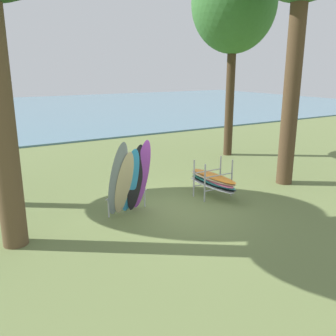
% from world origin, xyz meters
% --- Properties ---
extents(ground_plane, '(80.00, 80.00, 0.00)m').
position_xyz_m(ground_plane, '(0.00, 0.00, 0.00)').
color(ground_plane, olive).
extents(lake_water, '(80.00, 36.00, 0.10)m').
position_xyz_m(lake_water, '(0.00, 29.76, 0.05)').
color(lake_water, slate).
rests_on(lake_water, ground).
extents(tree_mid_behind, '(3.80, 3.80, 9.12)m').
position_xyz_m(tree_mid_behind, '(6.10, 4.97, 6.87)').
color(tree_mid_behind, '#42301E').
rests_on(tree_mid_behind, ground).
extents(leaning_board_pile, '(1.43, 1.00, 2.28)m').
position_xyz_m(leaning_board_pile, '(-1.29, 0.46, 1.05)').
color(leaning_board_pile, gray).
rests_on(leaning_board_pile, ground).
extents(board_storage_rack, '(1.15, 2.13, 1.25)m').
position_xyz_m(board_storage_rack, '(1.73, 0.51, 0.55)').
color(board_storage_rack, '#9EA0A5').
rests_on(board_storage_rack, ground).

